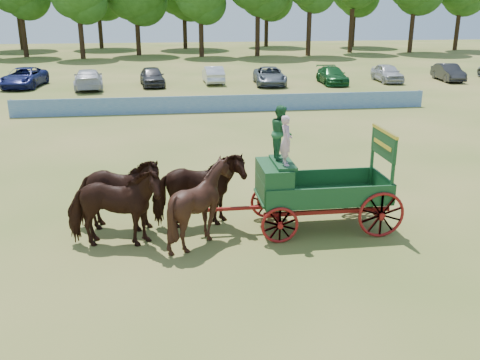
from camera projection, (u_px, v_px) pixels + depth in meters
name	position (u px, v px, depth m)	size (l,w,h in m)	color
ground	(321.00, 221.00, 16.82)	(160.00, 160.00, 0.00)	olive
horse_lead_left	(114.00, 208.00, 14.74)	(1.26, 2.76, 2.33)	black
horse_lead_right	(117.00, 195.00, 15.77)	(1.26, 2.76, 2.33)	black
horse_wheel_left	(201.00, 204.00, 15.05)	(1.89, 2.12, 2.34)	black
horse_wheel_right	(198.00, 191.00, 16.08)	(1.26, 2.76, 2.33)	black
farm_dray	(299.00, 177.00, 15.84)	(6.00, 2.00, 3.74)	maroon
sponsor_banner	(226.00, 104.00, 33.44)	(26.00, 0.08, 1.05)	#1D5BA0
parked_cars	(243.00, 75.00, 44.61)	(57.72, 7.35, 1.56)	silver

